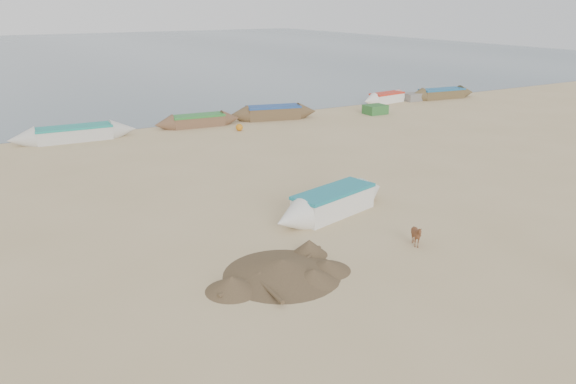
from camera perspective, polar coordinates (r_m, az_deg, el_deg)
The scene contains 7 objects.
ground at distance 17.76m, azimuth 6.56°, elevation -6.65°, with size 140.00×140.00×0.00m, color tan.
sea at distance 95.56m, azimuth -24.91°, elevation 12.51°, with size 160.00×160.00×0.00m, color slate.
calf_front at distance 18.77m, azimuth 12.93°, elevation -4.31°, with size 0.62×0.69×0.76m, color brown.
near_canoe at distance 21.08m, azimuth 4.64°, elevation -1.00°, with size 5.87×1.22×0.96m, color silver, non-canonical shape.
debris_pile at distance 16.52m, azimuth -0.62°, elevation -7.62°, with size 3.48×3.48×0.48m, color brown.
waterline_canoes at distance 35.17m, azimuth -15.05°, elevation 6.35°, with size 57.84×4.48×0.92m.
beach_clutter at distance 36.08m, azimuth -6.39°, elevation 6.98°, with size 45.06×4.19×0.64m.
Camera 1 is at (-9.77, -12.75, 7.58)m, focal length 35.00 mm.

